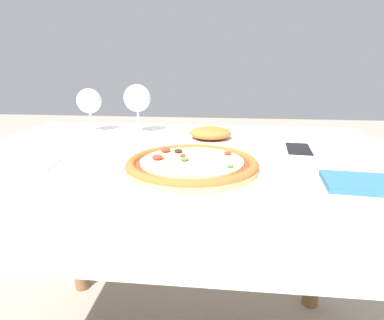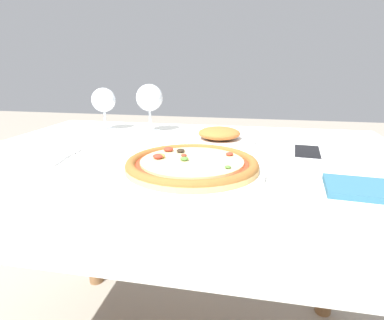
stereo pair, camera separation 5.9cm
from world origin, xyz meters
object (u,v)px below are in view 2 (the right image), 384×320
dining_table (182,191)px  fork (67,156)px  wine_glass_far_right (104,101)px  wine_glass_far_left (149,99)px  side_plate (219,137)px  cell_phone (307,153)px  pizza_plate (192,166)px

dining_table → fork: bearing=-171.7°
wine_glass_far_right → wine_glass_far_left: bearing=-0.5°
dining_table → side_plate: size_ratio=5.41×
wine_glass_far_left → cell_phone: bearing=-22.6°
wine_glass_far_left → side_plate: bearing=-22.7°
fork → wine_glass_far_left: 0.38m
dining_table → pizza_plate: size_ratio=3.74×
cell_phone → side_plate: size_ratio=0.69×
pizza_plate → wine_glass_far_right: (-0.40, 0.41, 0.09)m
wine_glass_far_right → side_plate: bearing=-14.2°
dining_table → cell_phone: 0.34m
fork → pizza_plate: bearing=-10.7°
fork → side_plate: (0.36, 0.24, 0.01)m
dining_table → cell_phone: size_ratio=7.80×
dining_table → pizza_plate: 0.16m
fork → wine_glass_far_left: size_ratio=1.04×
wine_glass_far_left → cell_phone: 0.55m
pizza_plate → fork: size_ratio=1.85×
dining_table → wine_glass_far_right: wine_glass_far_right is taller
side_plate → pizza_plate: bearing=-94.7°
dining_table → pizza_plate: bearing=-65.5°
wine_glass_far_left → wine_glass_far_right: 0.17m
fork → wine_glass_far_left: wine_glass_far_left is taller
fork → wine_glass_far_right: bearing=99.4°
pizza_plate → wine_glass_far_left: 0.47m
pizza_plate → wine_glass_far_left: size_ratio=1.92×
pizza_plate → wine_glass_far_right: 0.57m
wine_glass_far_left → cell_phone: wine_glass_far_left is taller
dining_table → cell_phone: cell_phone is taller
fork → side_plate: 0.43m
wine_glass_far_left → cell_phone: size_ratio=1.09×
wine_glass_far_left → side_plate: 0.29m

